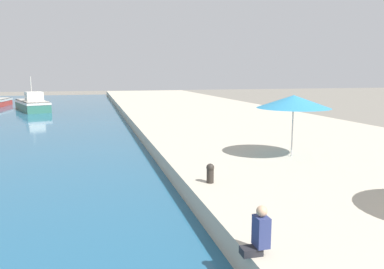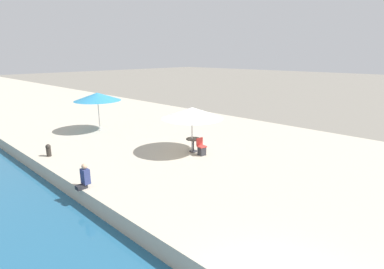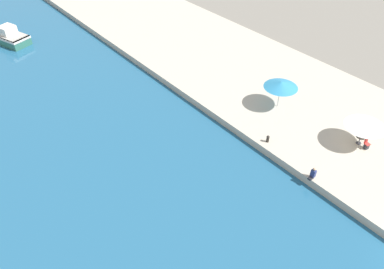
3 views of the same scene
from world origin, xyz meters
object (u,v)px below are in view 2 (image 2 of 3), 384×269
object	(u,v)px
person_at_quay	(84,177)
cafe_umbrella_white	(97,97)
mooring_bollard	(48,150)
cafe_umbrella_pink	(192,113)
cafe_chair_left	(202,149)
cafe_table	(193,142)

from	to	relation	value
person_at_quay	cafe_umbrella_white	bearing A→B (deg)	56.53
mooring_bollard	person_at_quay	bearing A→B (deg)	-96.43
cafe_umbrella_pink	person_at_quay	size ratio (longest dim) A/B	3.30
cafe_umbrella_pink	cafe_chair_left	xyz separation A→B (m)	(0.00, -0.69, -1.87)
cafe_table	mooring_bollard	world-z (taller)	cafe_table
cafe_table	mooring_bollard	distance (m)	7.64
cafe_table	person_at_quay	distance (m)	6.35
cafe_umbrella_pink	mooring_bollard	distance (m)	7.77
cafe_umbrella_pink	cafe_chair_left	bearing A→B (deg)	-89.78
cafe_umbrella_pink	person_at_quay	xyz separation A→B (m)	(-6.22, 0.03, -1.75)
cafe_table	cafe_chair_left	size ratio (longest dim) A/B	0.88
cafe_umbrella_pink	cafe_table	size ratio (longest dim) A/B	4.15
cafe_chair_left	cafe_umbrella_white	bearing A→B (deg)	-73.56
cafe_umbrella_pink	cafe_chair_left	size ratio (longest dim) A/B	3.65
cafe_chair_left	person_at_quay	size ratio (longest dim) A/B	0.90
cafe_umbrella_pink	mooring_bollard	size ratio (longest dim) A/B	5.08
cafe_chair_left	mooring_bollard	bearing A→B (deg)	-35.39
cafe_chair_left	person_at_quay	xyz separation A→B (m)	(-6.23, 0.72, 0.12)
person_at_quay	cafe_table	bearing A→B (deg)	-0.10
cafe_umbrella_white	cafe_table	bearing A→B (deg)	-81.82
cafe_umbrella_white	person_at_quay	world-z (taller)	cafe_umbrella_white
cafe_umbrella_pink	person_at_quay	distance (m)	6.46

